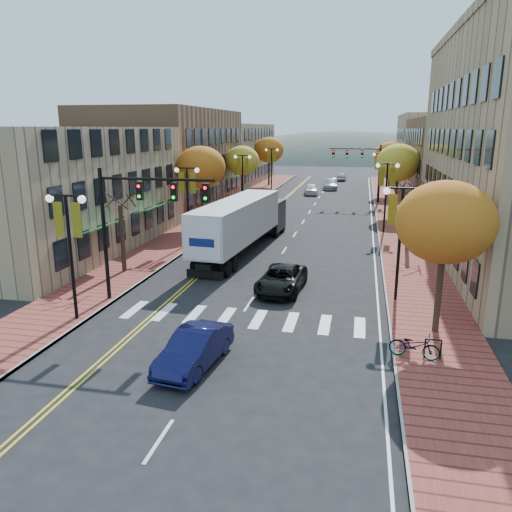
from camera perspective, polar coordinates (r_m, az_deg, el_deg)
The scene contains 32 objects.
ground at distance 22.56m, azimuth -3.08°, elevation -8.92°, with size 200.00×200.00×0.00m, color black.
sidewalk_left at distance 55.15m, azimuth -3.40°, elevation 5.18°, with size 4.00×85.00×0.15m, color brown.
sidewalk_right at distance 53.34m, azimuth 15.65°, elevation 4.35°, with size 4.00×85.00×0.15m, color brown.
building_left_near at distance 40.15m, azimuth -22.32°, elevation 7.04°, with size 12.00×22.00×9.00m, color #9E8966.
building_left_mid at distance 60.41m, azimuth -10.06°, elevation 10.98°, with size 12.00×24.00×11.00m, color brown.
building_left_far at distance 84.14m, azimuth -3.60°, elevation 11.58°, with size 12.00×26.00×9.50m, color #9E8966.
building_right_mid at distance 63.46m, azimuth 24.17°, elevation 9.66°, with size 15.00×24.00×10.00m, color brown.
building_right_far at distance 85.05m, azimuth 21.21°, elevation 11.19°, with size 15.00×20.00×11.00m, color #9E8966.
tree_left_a at distance 32.20m, azimuth -15.03°, elevation 1.96°, with size 0.28×0.28×4.20m.
tree_left_b at distance 46.43m, azimuth -6.31°, elevation 10.05°, with size 4.48×4.48×7.21m.
tree_left_c at distance 61.82m, azimuth -1.61°, elevation 10.85°, with size 4.16×4.16×6.69m.
tree_left_d at distance 79.38m, azimuth 1.50°, elevation 12.04°, with size 4.61×4.61×7.42m.
tree_right_a at distance 22.60m, azimuth 20.83°, elevation 3.60°, with size 4.16×4.16×6.69m.
tree_right_b at distance 38.72m, azimuth 17.07°, elevation 3.87°, with size 0.28×0.28×4.20m.
tree_right_c at distance 54.21m, azimuth 15.95°, elevation 10.22°, with size 4.48×4.48×7.21m.
tree_right_d at distance 70.16m, azimuth 15.13°, elevation 10.99°, with size 4.35×4.35×7.00m.
lamp_left_a at distance 24.26m, azimuth -20.61°, elevation 2.48°, with size 1.96×0.36×6.05m.
lamp_left_b at distance 38.52m, azimuth -7.85°, elevation 7.39°, with size 1.96×0.36×6.05m.
lamp_left_c at distance 55.71m, azimuth -1.54°, elevation 9.67°, with size 1.96×0.36×6.05m.
lamp_left_d at distance 73.28m, azimuth 1.80°, elevation 10.82°, with size 1.96×0.36×6.05m.
lamp_right_a at distance 26.47m, azimuth 16.23°, elevation 3.77°, with size 1.96×0.36×6.05m.
lamp_right_b at distance 44.27m, azimuth 14.69°, elevation 7.97°, with size 1.96×0.36×6.05m.
lamp_right_c at distance 62.18m, azimuth 14.03°, elevation 9.75°, with size 1.96×0.36×6.05m.
traffic_mast_near at distance 25.76m, azimuth -13.37°, elevation 5.09°, with size 6.10×0.35×7.00m.
traffic_mast_far at distance 62.10m, azimuth 12.17°, elevation 10.43°, with size 6.10×0.34×7.00m.
semi_truck at distance 36.64m, azimuth -1.46°, elevation 4.06°, with size 3.89×16.11×3.99m.
navy_sedan at distance 19.58m, azimuth -7.04°, elevation -10.48°, with size 1.53×4.40×1.45m, color #0E0F38.
black_suv at distance 28.07m, azimuth 2.93°, elevation -2.65°, with size 2.30×4.98×1.38m, color black.
car_far_white at distance 69.65m, azimuth 6.30°, elevation 7.61°, with size 1.74×4.34×1.48m, color white.
car_far_silver at distance 75.99m, azimuth 8.48°, elevation 8.10°, with size 2.05×5.05×1.47m, color #9E9EA5.
car_far_oncoming at distance 89.11m, azimuth 9.82°, elevation 8.91°, with size 1.38×3.96×1.31m, color #A3A1A9.
bicycle at distance 20.81m, azimuth 17.65°, elevation -9.73°, with size 0.68×1.94×1.02m, color gray.
Camera 1 is at (5.46, -19.98, 8.94)m, focal length 35.00 mm.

